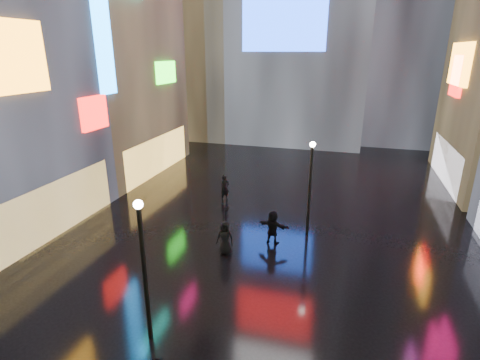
% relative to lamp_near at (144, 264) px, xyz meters
% --- Properties ---
extents(ground, '(140.00, 140.00, 0.00)m').
position_rel_lamp_near_xyz_m(ground, '(2.32, 11.24, -2.94)').
color(ground, black).
rests_on(ground, ground).
extents(building_left_far, '(10.28, 12.00, 22.00)m').
position_rel_lamp_near_xyz_m(building_left_far, '(-13.66, 17.24, 8.04)').
color(building_left_far, black).
rests_on(building_left_far, ground).
extents(tower_flank_left, '(10.00, 10.00, 26.00)m').
position_rel_lamp_near_xyz_m(tower_flank_left, '(-11.68, 33.24, 10.06)').
color(tower_flank_left, black).
rests_on(tower_flank_left, ground).
extents(lamp_near, '(0.30, 0.30, 5.20)m').
position_rel_lamp_near_xyz_m(lamp_near, '(0.00, 0.00, 0.00)').
color(lamp_near, black).
rests_on(lamp_near, ground).
extents(lamp_far, '(0.30, 0.30, 5.20)m').
position_rel_lamp_near_xyz_m(lamp_far, '(4.34, 9.45, 0.00)').
color(lamp_far, black).
rests_on(lamp_far, ground).
extents(pedestrian_4, '(0.85, 0.56, 1.72)m').
position_rel_lamp_near_xyz_m(pedestrian_4, '(0.69, 6.20, -2.08)').
color(pedestrian_4, black).
rests_on(pedestrian_4, ground).
extents(pedestrian_5, '(1.74, 0.84, 1.80)m').
position_rel_lamp_near_xyz_m(pedestrian_5, '(2.71, 7.92, -2.04)').
color(pedestrian_5, black).
rests_on(pedestrian_5, ground).
extents(pedestrian_6, '(0.75, 0.76, 1.78)m').
position_rel_lamp_near_xyz_m(pedestrian_6, '(-1.53, 12.83, -2.05)').
color(pedestrian_6, black).
rests_on(pedestrian_6, ground).
extents(umbrella_2, '(1.22, 1.23, 0.85)m').
position_rel_lamp_near_xyz_m(umbrella_2, '(0.69, 6.20, -0.80)').
color(umbrella_2, black).
rests_on(umbrella_2, pedestrian_4).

